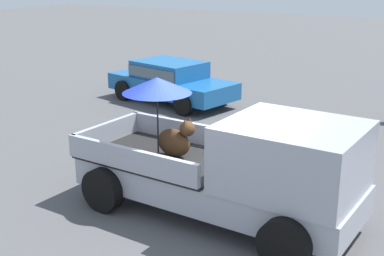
# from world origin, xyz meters

# --- Properties ---
(ground_plane) EXTENTS (80.00, 80.00, 0.00)m
(ground_plane) POSITION_xyz_m (0.00, 0.00, 0.00)
(ground_plane) COLOR #4C4C4F
(pickup_truck_main) EXTENTS (5.17, 2.53, 2.36)m
(pickup_truck_main) POSITION_xyz_m (0.43, -0.03, 0.97)
(pickup_truck_main) COLOR black
(pickup_truck_main) RESTS_ON ground
(parked_sedan_near) EXTENTS (4.59, 2.69, 1.33)m
(parked_sedan_near) POSITION_xyz_m (-4.90, 6.46, 0.74)
(parked_sedan_near) COLOR black
(parked_sedan_near) RESTS_ON ground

